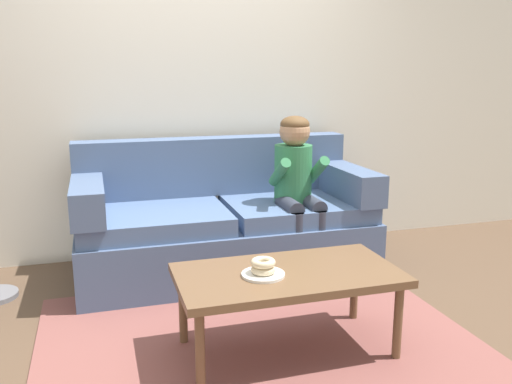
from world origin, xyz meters
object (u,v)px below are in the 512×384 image
(couch, at_px, (224,224))
(person_child, at_px, (297,180))
(coffee_table, at_px, (288,280))
(donut, at_px, (263,270))

(couch, distance_m, person_child, 0.61)
(coffee_table, bearing_deg, person_child, 66.79)
(couch, height_order, person_child, person_child)
(donut, bearing_deg, couch, 85.23)
(person_child, bearing_deg, coffee_table, -113.21)
(coffee_table, bearing_deg, couch, 91.47)
(person_child, bearing_deg, donut, -118.83)
(person_child, distance_m, donut, 1.20)
(couch, xyz_separation_m, person_child, (0.47, -0.20, 0.33))
(couch, relative_size, donut, 16.75)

